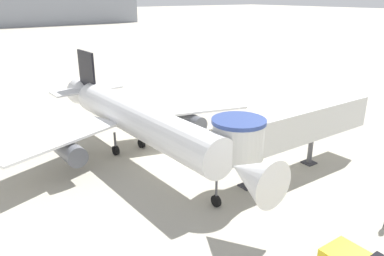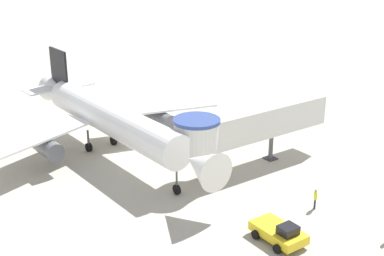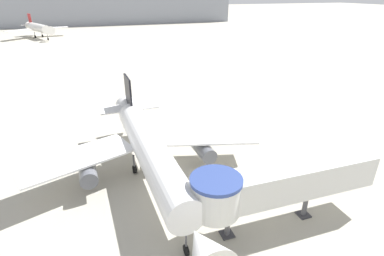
{
  "view_description": "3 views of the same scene",
  "coord_description": "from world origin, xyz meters",
  "px_view_note": "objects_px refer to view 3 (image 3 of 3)",
  "views": [
    {
      "loc": [
        -17.54,
        -27.31,
        14.68
      ],
      "look_at": [
        0.87,
        -1.71,
        3.36
      ],
      "focal_mm": 35.0,
      "sensor_mm": 36.0,
      "label": 1
    },
    {
      "loc": [
        -24.94,
        -42.62,
        21.12
      ],
      "look_at": [
        3.33,
        -3.54,
        3.18
      ],
      "focal_mm": 50.0,
      "sensor_mm": 36.0,
      "label": 2
    },
    {
      "loc": [
        -7.37,
        -25.38,
        18.94
      ],
      "look_at": [
        2.38,
        2.86,
        5.14
      ],
      "focal_mm": 28.0,
      "sensor_mm": 36.0,
      "label": 3
    }
  ],
  "objects_px": {
    "main_airplane": "(149,149)",
    "jet_bridge": "(273,184)",
    "traffic_cone_starboard_wing": "(247,173)",
    "background_jet_red_tail": "(38,28)"
  },
  "relations": [
    {
      "from": "main_airplane",
      "to": "traffic_cone_starboard_wing",
      "type": "distance_m",
      "value": 11.2
    },
    {
      "from": "traffic_cone_starboard_wing",
      "to": "background_jet_red_tail",
      "type": "bearing_deg",
      "value": 105.14
    },
    {
      "from": "traffic_cone_starboard_wing",
      "to": "jet_bridge",
      "type": "bearing_deg",
      "value": -104.83
    },
    {
      "from": "jet_bridge",
      "to": "traffic_cone_starboard_wing",
      "type": "distance_m",
      "value": 8.71
    },
    {
      "from": "jet_bridge",
      "to": "traffic_cone_starboard_wing",
      "type": "relative_size",
      "value": 25.81
    },
    {
      "from": "main_airplane",
      "to": "jet_bridge",
      "type": "distance_m",
      "value": 13.21
    },
    {
      "from": "main_airplane",
      "to": "traffic_cone_starboard_wing",
      "type": "height_order",
      "value": "main_airplane"
    },
    {
      "from": "traffic_cone_starboard_wing",
      "to": "background_jet_red_tail",
      "type": "height_order",
      "value": "background_jet_red_tail"
    },
    {
      "from": "main_airplane",
      "to": "traffic_cone_starboard_wing",
      "type": "xyz_separation_m",
      "value": [
        10.29,
        -2.76,
        -3.44
      ]
    },
    {
      "from": "jet_bridge",
      "to": "background_jet_red_tail",
      "type": "xyz_separation_m",
      "value": [
        -31.59,
        131.54,
        -0.11
      ]
    }
  ]
}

